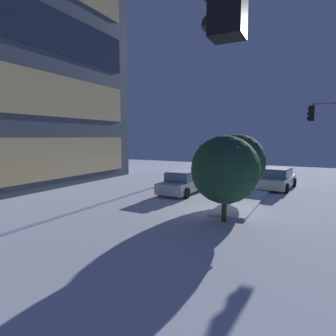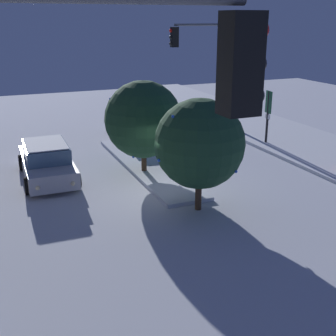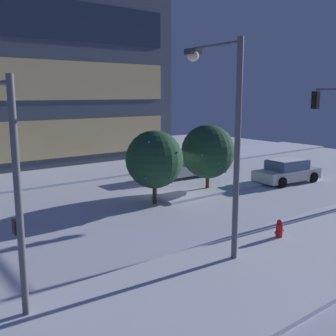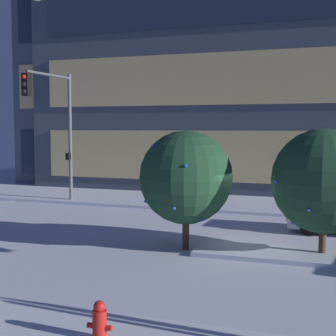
{
  "view_description": "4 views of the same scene",
  "coord_description": "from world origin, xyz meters",
  "px_view_note": "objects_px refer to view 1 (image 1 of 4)",
  "views": [
    {
      "loc": [
        -13.24,
        -3.82,
        3.75
      ],
      "look_at": [
        -2.0,
        1.96,
        2.36
      ],
      "focal_mm": 30.55,
      "sensor_mm": 36.0,
      "label": 1
    },
    {
      "loc": [
        -13.58,
        5.98,
        6.22
      ],
      "look_at": [
        -1.99,
        1.1,
        1.96
      ],
      "focal_mm": 47.51,
      "sensor_mm": 36.0,
      "label": 2
    },
    {
      "loc": [
        -12.97,
        -16.87,
        5.64
      ],
      "look_at": [
        0.55,
        0.63,
        1.54
      ],
      "focal_mm": 42.9,
      "sensor_mm": 36.0,
      "label": 3
    },
    {
      "loc": [
        3.62,
        -15.57,
        3.95
      ],
      "look_at": [
        -2.19,
        0.97,
        2.49
      ],
      "focal_mm": 53.82,
      "sensor_mm": 36.0,
      "label": 4
    }
  ],
  "objects_px": {
    "car_near": "(277,179)",
    "decorated_tree_median": "(238,162)",
    "decorated_tree_left_of_median": "(225,170)",
    "car_far": "(184,182)"
  },
  "relations": [
    {
      "from": "car_far",
      "to": "decorated_tree_median",
      "type": "distance_m",
      "value": 4.25
    },
    {
      "from": "decorated_tree_median",
      "to": "decorated_tree_left_of_median",
      "type": "xyz_separation_m",
      "value": [
        -4.18,
        -0.45,
        0.01
      ]
    },
    {
      "from": "car_far",
      "to": "decorated_tree_median",
      "type": "height_order",
      "value": "decorated_tree_median"
    },
    {
      "from": "car_far",
      "to": "decorated_tree_median",
      "type": "bearing_deg",
      "value": 77.04
    },
    {
      "from": "car_near",
      "to": "decorated_tree_left_of_median",
      "type": "distance_m",
      "value": 9.92
    },
    {
      "from": "car_near",
      "to": "decorated_tree_median",
      "type": "height_order",
      "value": "decorated_tree_median"
    },
    {
      "from": "car_far",
      "to": "decorated_tree_left_of_median",
      "type": "relative_size",
      "value": 1.24
    },
    {
      "from": "decorated_tree_median",
      "to": "decorated_tree_left_of_median",
      "type": "bearing_deg",
      "value": -173.9
    },
    {
      "from": "car_near",
      "to": "decorated_tree_median",
      "type": "distance_m",
      "value": 5.97
    },
    {
      "from": "decorated_tree_left_of_median",
      "to": "car_far",
      "type": "bearing_deg",
      "value": 39.59
    }
  ]
}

